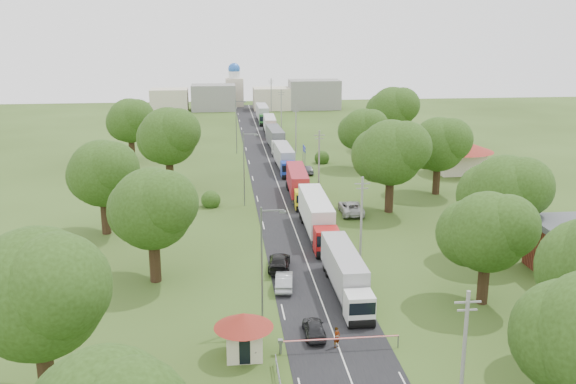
{
  "coord_description": "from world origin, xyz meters",
  "views": [
    {
      "loc": [
        -8.54,
        -67.9,
        24.12
      ],
      "look_at": [
        -0.14,
        10.18,
        3.0
      ],
      "focal_mm": 40.0,
      "sensor_mm": 36.0,
      "label": 1
    }
  ],
  "objects": [
    {
      "name": "lamp_1",
      "position": [
        -5.35,
        15.0,
        5.55
      ],
      "size": [
        2.03,
        0.22,
        10.0
      ],
      "color": "slate",
      "rests_on": "ground"
    },
    {
      "name": "tree_2",
      "position": [
        13.99,
        -17.86,
        6.6
      ],
      "size": [
        8.0,
        8.0,
        10.1
      ],
      "color": "#382616",
      "rests_on": "ground"
    },
    {
      "name": "car_lane_rear",
      "position": [
        -3.0,
        -8.22,
        0.75
      ],
      "size": [
        2.79,
        5.43,
        1.51
      ],
      "primitive_type": "imported",
      "rotation": [
        0.0,
        0.0,
        3.01
      ],
      "color": "black",
      "rests_on": "ground"
    },
    {
      "name": "pole_1",
      "position": [
        5.5,
        -7.0,
        4.68
      ],
      "size": [
        1.6,
        0.24,
        9.0
      ],
      "color": "gray",
      "rests_on": "ground"
    },
    {
      "name": "car_verge_far",
      "position": [
        5.5,
        32.27,
        0.69
      ],
      "size": [
        1.81,
        4.14,
        1.39
      ],
      "primitive_type": "imported",
      "rotation": [
        0.0,
        0.0,
        3.1
      ],
      "color": "slate",
      "rests_on": "ground"
    },
    {
      "name": "tree_6",
      "position": [
        14.99,
        35.14,
        6.6
      ],
      "size": [
        8.0,
        8.0,
        10.1
      ],
      "color": "#382616",
      "rests_on": "ground"
    },
    {
      "name": "car_lane_front",
      "position": [
        -1.6,
        -22.56,
        0.67
      ],
      "size": [
        1.63,
        3.97,
        1.35
      ],
      "primitive_type": "imported",
      "rotation": [
        0.0,
        0.0,
        3.13
      ],
      "color": "black",
      "rests_on": "ground"
    },
    {
      "name": "truck_3",
      "position": [
        1.99,
        35.54,
        2.01
      ],
      "size": [
        2.6,
        13.68,
        3.79
      ],
      "color": "#1C3AA8",
      "rests_on": "ground"
    },
    {
      "name": "tree_12",
      "position": [
        -16.01,
        25.17,
        7.85
      ],
      "size": [
        9.6,
        9.6,
        12.05
      ],
      "color": "#382616",
      "rests_on": "ground"
    },
    {
      "name": "car_lane_mid",
      "position": [
        -3.0,
        -13.0,
        0.74
      ],
      "size": [
        2.09,
        4.62,
        1.47
      ],
      "primitive_type": "imported",
      "rotation": [
        0.0,
        0.0,
        3.02
      ],
      "color": "#92969A",
      "rests_on": "ground"
    },
    {
      "name": "info_sign",
      "position": [
        5.2,
        35.0,
        3.0
      ],
      "size": [
        0.12,
        3.1,
        4.1
      ],
      "color": "slate",
      "rests_on": "ground"
    },
    {
      "name": "tree_10",
      "position": [
        -15.01,
        -9.84,
        7.22
      ],
      "size": [
        8.8,
        8.8,
        11.07
      ],
      "color": "#382616",
      "rests_on": "ground"
    },
    {
      "name": "pole_2",
      "position": [
        5.5,
        21.0,
        4.68
      ],
      "size": [
        1.6,
        0.24,
        9.0
      ],
      "color": "gray",
      "rests_on": "ground"
    },
    {
      "name": "church",
      "position": [
        -4.0,
        118.0,
        5.39
      ],
      "size": [
        5.0,
        5.0,
        12.3
      ],
      "color": "beige",
      "rests_on": "ground"
    },
    {
      "name": "truck_2",
      "position": [
        2.11,
        17.95,
        2.05
      ],
      "size": [
        2.87,
        13.99,
        3.87
      ],
      "color": "yellow",
      "rests_on": "ground"
    },
    {
      "name": "tree_4",
      "position": [
        12.99,
        10.17,
        7.85
      ],
      "size": [
        9.6,
        9.6,
        12.05
      ],
      "color": "#382616",
      "rests_on": "ground"
    },
    {
      "name": "house_cream",
      "position": [
        30.0,
        30.0,
        3.64
      ],
      "size": [
        10.08,
        10.08,
        5.8
      ],
      "color": "beige",
      "rests_on": "ground"
    },
    {
      "name": "truck_0",
      "position": [
        2.4,
        -14.79,
        2.03
      ],
      "size": [
        2.42,
        13.77,
        3.82
      ],
      "color": "white",
      "rests_on": "ground"
    },
    {
      "name": "truck_1",
      "position": [
        2.31,
        1.77,
        2.28
      ],
      "size": [
        2.81,
        15.52,
        4.3
      ],
      "color": "#AB1313",
      "rests_on": "ground"
    },
    {
      "name": "car_verge_near",
      "position": [
        7.93,
        9.62,
        0.83
      ],
      "size": [
        2.97,
        6.07,
        1.66
      ],
      "primitive_type": "imported",
      "rotation": [
        0.0,
        0.0,
        3.11
      ],
      "color": "#BABABA",
      "rests_on": "ground"
    },
    {
      "name": "pole_5",
      "position": [
        5.5,
        105.0,
        4.68
      ],
      "size": [
        1.6,
        0.24,
        9.0
      ],
      "color": "gray",
      "rests_on": "ground"
    },
    {
      "name": "truck_5",
      "position": [
        2.32,
        69.58,
        2.0
      ],
      "size": [
        2.65,
        13.59,
        3.76
      ],
      "color": "#B2341B",
      "rests_on": "ground"
    },
    {
      "name": "pedestrian_booth",
      "position": [
        -6.5,
        -26.0,
        0.85
      ],
      "size": [
        0.78,
        0.93,
        1.7
      ],
      "primitive_type": "imported",
      "rotation": [
        0.0,
        0.0,
        -1.4
      ],
      "color": "gray",
      "rests_on": "ground"
    },
    {
      "name": "tree_3",
      "position": [
        19.99,
        -7.84,
        7.22
      ],
      "size": [
        8.8,
        8.8,
        11.07
      ],
      "color": "#382616",
      "rests_on": "ground"
    },
    {
      "name": "boom_barrier",
      "position": [
        -1.36,
        -25.0,
        0.89
      ],
      "size": [
        9.22,
        0.35,
        1.18
      ],
      "color": "slate",
      "rests_on": "ground"
    },
    {
      "name": "tree_7",
      "position": [
        23.99,
        50.17,
        7.85
      ],
      "size": [
        9.6,
        9.6,
        12.05
      ],
      "color": "#382616",
      "rests_on": "ground"
    },
    {
      "name": "ground",
      "position": [
        0.0,
        0.0,
        0.0
      ],
      "size": [
        260.0,
        260.0,
        0.0
      ],
      "primitive_type": "plane",
      "color": "#2D4115",
      "rests_on": "ground"
    },
    {
      "name": "pole_4",
      "position": [
        5.5,
        77.0,
        4.68
      ],
      "size": [
        1.6,
        0.24,
        9.0
      ],
      "color": "gray",
      "rests_on": "ground"
    },
    {
      "name": "tree_13",
      "position": [
        -24.01,
        45.16,
        7.22
      ],
      "size": [
        8.8,
        8.8,
        11.07
      ],
      "color": "#382616",
      "rests_on": "ground"
    },
    {
      "name": "tree_9",
      "position": [
        -20.01,
        -29.83,
        7.85
      ],
      "size": [
        9.6,
        9.6,
        12.05
      ],
      "color": "#382616",
      "rests_on": "ground"
    },
    {
      "name": "truck_4",
      "position": [
        2.07,
        53.06,
        2.1
      ],
      "size": [
        2.86,
        14.31,
        3.96
      ],
      "color": "silver",
      "rests_on": "ground"
    },
    {
      "name": "lamp_0",
      "position": [
        -5.35,
        -20.0,
        5.55
      ],
      "size": [
        2.03,
        0.22,
        10.0
      ],
      "color": "slate",
      "rests_on": "ground"
    },
    {
      "name": "road",
      "position": [
        0.0,
        20.0,
        0.0
      ],
      "size": [
        8.0,
        200.0,
        0.04
      ],
      "primitive_type": "cube",
      "color": "black",
      "rests_on": "ground"
    },
    {
      "name": "pole_0",
      "position": [
        5.5,
        -35.0,
        4.68
      ],
      "size": [
        1.6,
        0.24,
        9.0
      ],
      "color": "gray",
      "rests_on": "ground"
    },
    {
      "name": "pole_3",
      "position": [
        5.5,
        49.0,
        4.68
      ],
      "size": [
        1.6,
        0.24,
        9.0
      ],
      "color": "gray",
      "rests_on": "ground"
    },
    {
      "name": "lamp_2",
      "position": [
        -5.35,
        50.0,
        5.55
      ],
      "size": [
        2.03,
        0.22,
        10.0
      ],
      "color": "slate",
      "rests_on": "ground"
    },
    {
      "name": "guard_booth",
      "position": [
        -7.2,
        -25.0,
        2.16
      ],
      "size": [
        4.4,
        4.4,
        3.45
      ],
      "color": "beige",
      "rests_on": "ground"
    },
    {
      "name": "tree_5",
      "position": [
        21.99,
        18.16,
        7.22
      ],
      "size": [
        8.8,
        8.8,
        11.07
      ],
      "color": "#382616",
      "rests_on": "ground"
    },
    {
      "name": "truck_6",
      "position": [
        1.94,
        87.5,
        2.09
      ],
      "size": [
        2.51,
        14.2,
        3.94
      ],
      "color": "#246127",
      "rests_on": "ground"
    },
    {
      "name": "pedestrian_near",
      "position": [
        -0.14,
        -24.5,
        0.82
      ],
      "size": [
        0.71,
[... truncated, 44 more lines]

